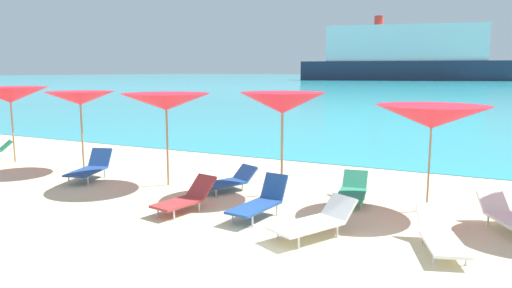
{
  "coord_description": "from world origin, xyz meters",
  "views": [
    {
      "loc": [
        2.8,
        -5.76,
        2.88
      ],
      "look_at": [
        -2.05,
        3.96,
        1.2
      ],
      "focal_mm": 32.95,
      "sensor_mm": 36.0,
      "label": 1
    }
  ],
  "objects_px": {
    "umbrella_4": "(282,103)",
    "lounge_chair_5": "(440,235)",
    "umbrella_1": "(10,95)",
    "lounge_chair_4": "(260,201)",
    "umbrella_5": "(432,117)",
    "umbrella_2": "(80,98)",
    "lounge_chair_8": "(90,167)",
    "lounge_chair_11": "(352,190)",
    "umbrella_3": "(166,102)",
    "cruise_ship": "(404,56)",
    "lounge_chair_3": "(186,197)",
    "lounge_chair_9": "(508,216)",
    "lounge_chair_6": "(228,181)",
    "lounge_chair_1": "(315,221)"
  },
  "relations": [
    {
      "from": "umbrella_4",
      "to": "lounge_chair_5",
      "type": "relative_size",
      "value": 1.46
    },
    {
      "from": "umbrella_1",
      "to": "lounge_chair_4",
      "type": "relative_size",
      "value": 1.52
    },
    {
      "from": "umbrella_4",
      "to": "umbrella_5",
      "type": "relative_size",
      "value": 1.05
    },
    {
      "from": "lounge_chair_5",
      "to": "umbrella_4",
      "type": "bearing_deg",
      "value": 132.05
    },
    {
      "from": "umbrella_1",
      "to": "umbrella_2",
      "type": "relative_size",
      "value": 1.04
    },
    {
      "from": "lounge_chair_8",
      "to": "lounge_chair_11",
      "type": "height_order",
      "value": "lounge_chair_8"
    },
    {
      "from": "umbrella_3",
      "to": "lounge_chair_11",
      "type": "relative_size",
      "value": 1.53
    },
    {
      "from": "umbrella_5",
      "to": "cruise_ship",
      "type": "distance_m",
      "value": 150.8
    },
    {
      "from": "umbrella_3",
      "to": "lounge_chair_3",
      "type": "height_order",
      "value": "umbrella_3"
    },
    {
      "from": "umbrella_2",
      "to": "lounge_chair_5",
      "type": "bearing_deg",
      "value": -11.15
    },
    {
      "from": "lounge_chair_3",
      "to": "lounge_chair_9",
      "type": "bearing_deg",
      "value": 25.8
    },
    {
      "from": "cruise_ship",
      "to": "lounge_chair_6",
      "type": "bearing_deg",
      "value": -94.01
    },
    {
      "from": "lounge_chair_3",
      "to": "lounge_chair_11",
      "type": "relative_size",
      "value": 0.96
    },
    {
      "from": "umbrella_4",
      "to": "lounge_chair_8",
      "type": "relative_size",
      "value": 1.42
    },
    {
      "from": "lounge_chair_8",
      "to": "umbrella_1",
      "type": "bearing_deg",
      "value": 152.99
    },
    {
      "from": "lounge_chair_5",
      "to": "lounge_chair_6",
      "type": "bearing_deg",
      "value": 141.37
    },
    {
      "from": "lounge_chair_1",
      "to": "lounge_chair_4",
      "type": "relative_size",
      "value": 1.09
    },
    {
      "from": "umbrella_3",
      "to": "lounge_chair_11",
      "type": "distance_m",
      "value": 5.03
    },
    {
      "from": "umbrella_3",
      "to": "cruise_ship",
      "type": "xyz_separation_m",
      "value": [
        -18.8,
        149.21,
        5.69
      ]
    },
    {
      "from": "umbrella_1",
      "to": "lounge_chair_1",
      "type": "height_order",
      "value": "umbrella_1"
    },
    {
      "from": "umbrella_1",
      "to": "lounge_chair_8",
      "type": "relative_size",
      "value": 1.41
    },
    {
      "from": "lounge_chair_1",
      "to": "lounge_chair_8",
      "type": "bearing_deg",
      "value": -165.56
    },
    {
      "from": "lounge_chair_6",
      "to": "lounge_chair_9",
      "type": "xyz_separation_m",
      "value": [
        6.03,
        -0.27,
        0.02
      ]
    },
    {
      "from": "lounge_chair_3",
      "to": "lounge_chair_11",
      "type": "distance_m",
      "value": 3.67
    },
    {
      "from": "lounge_chair_1",
      "to": "lounge_chair_3",
      "type": "height_order",
      "value": "lounge_chair_3"
    },
    {
      "from": "umbrella_5",
      "to": "lounge_chair_1",
      "type": "bearing_deg",
      "value": -121.53
    },
    {
      "from": "umbrella_3",
      "to": "lounge_chair_8",
      "type": "bearing_deg",
      "value": -169.57
    },
    {
      "from": "umbrella_1",
      "to": "lounge_chair_11",
      "type": "relative_size",
      "value": 1.5
    },
    {
      "from": "umbrella_1",
      "to": "lounge_chair_8",
      "type": "bearing_deg",
      "value": -10.17
    },
    {
      "from": "lounge_chair_1",
      "to": "lounge_chair_8",
      "type": "height_order",
      "value": "lounge_chair_8"
    },
    {
      "from": "lounge_chair_3",
      "to": "lounge_chair_11",
      "type": "bearing_deg",
      "value": 48.17
    },
    {
      "from": "lounge_chair_6",
      "to": "lounge_chair_9",
      "type": "height_order",
      "value": "lounge_chair_9"
    },
    {
      "from": "lounge_chair_6",
      "to": "lounge_chair_8",
      "type": "bearing_deg",
      "value": -146.41
    },
    {
      "from": "umbrella_2",
      "to": "umbrella_4",
      "type": "xyz_separation_m",
      "value": [
        6.28,
        0.11,
        0.04
      ]
    },
    {
      "from": "lounge_chair_1",
      "to": "lounge_chair_6",
      "type": "relative_size",
      "value": 1.09
    },
    {
      "from": "lounge_chair_4",
      "to": "lounge_chair_5",
      "type": "xyz_separation_m",
      "value": [
        3.39,
        -0.28,
        -0.08
      ]
    },
    {
      "from": "lounge_chair_4",
      "to": "lounge_chair_6",
      "type": "bearing_deg",
      "value": 143.34
    },
    {
      "from": "lounge_chair_11",
      "to": "cruise_ship",
      "type": "xyz_separation_m",
      "value": [
        -23.44,
        148.66,
        7.55
      ]
    },
    {
      "from": "lounge_chair_5",
      "to": "lounge_chair_8",
      "type": "distance_m",
      "value": 9.02
    },
    {
      "from": "lounge_chair_8",
      "to": "lounge_chair_9",
      "type": "height_order",
      "value": "lounge_chair_8"
    },
    {
      "from": "lounge_chair_11",
      "to": "umbrella_5",
      "type": "bearing_deg",
      "value": -6.7
    },
    {
      "from": "lounge_chair_4",
      "to": "umbrella_4",
      "type": "bearing_deg",
      "value": 106.94
    },
    {
      "from": "lounge_chair_1",
      "to": "lounge_chair_3",
      "type": "bearing_deg",
      "value": -158.1
    },
    {
      "from": "umbrella_2",
      "to": "lounge_chair_6",
      "type": "bearing_deg",
      "value": -1.72
    },
    {
      "from": "umbrella_4",
      "to": "cruise_ship",
      "type": "relative_size",
      "value": 0.04
    },
    {
      "from": "lounge_chair_8",
      "to": "lounge_chair_11",
      "type": "relative_size",
      "value": 1.06
    },
    {
      "from": "lounge_chair_9",
      "to": "lounge_chair_8",
      "type": "bearing_deg",
      "value": 153.8
    },
    {
      "from": "lounge_chair_6",
      "to": "lounge_chair_11",
      "type": "relative_size",
      "value": 0.99
    },
    {
      "from": "umbrella_5",
      "to": "cruise_ship",
      "type": "xyz_separation_m",
      "value": [
        -25.01,
        148.6,
        5.86
      ]
    },
    {
      "from": "umbrella_3",
      "to": "lounge_chair_9",
      "type": "relative_size",
      "value": 1.52
    }
  ]
}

